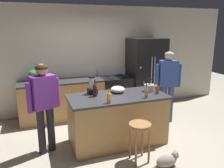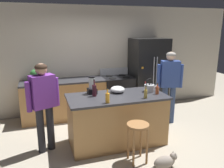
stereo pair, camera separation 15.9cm
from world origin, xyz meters
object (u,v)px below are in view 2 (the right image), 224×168
(person_by_sink_right, at_px, (170,81))
(bottle_soda, at_px, (108,98))
(cat, at_px, (165,161))
(refrigerator, at_px, (148,75))
(stove_range, at_px, (117,94))
(mixing_bowl, at_px, (118,89))
(bottle_vinegar, at_px, (146,94))
(potted_plant, at_px, (35,75))
(kitchen_island, at_px, (117,119))
(bar_stool, at_px, (138,133))
(bottle_cooking_sauce, at_px, (157,90))
(tea_kettle, at_px, (149,88))
(person_by_island_left, at_px, (43,100))
(bottle_wine, at_px, (94,90))
(blender_appliance, at_px, (92,86))

(person_by_sink_right, bearing_deg, bottle_soda, -153.06)
(cat, bearing_deg, refrigerator, 69.73)
(stove_range, xyz_separation_m, cat, (-0.08, -2.55, -0.37))
(cat, xyz_separation_m, mixing_bowl, (-0.39, 1.21, 0.90))
(mixing_bowl, bearing_deg, bottle_soda, -124.25)
(person_by_sink_right, bearing_deg, bottle_vinegar, -140.25)
(potted_plant, bearing_deg, kitchen_island, -47.15)
(person_by_sink_right, xyz_separation_m, bar_stool, (-1.33, -1.25, -0.48))
(refrigerator, bearing_deg, mixing_bowl, -135.17)
(refrigerator, xyz_separation_m, bottle_cooking_sauce, (-0.64, -1.64, 0.07))
(kitchen_island, bearing_deg, tea_kettle, 4.54)
(bar_stool, bearing_deg, person_by_island_left, 149.62)
(person_by_island_left, bearing_deg, stove_range, 37.41)
(refrigerator, bearing_deg, stove_range, 178.34)
(bottle_wine, relative_size, tea_kettle, 1.15)
(kitchen_island, relative_size, bottle_wine, 5.78)
(bottle_soda, xyz_separation_m, tea_kettle, (0.97, 0.40, -0.02))
(refrigerator, bearing_deg, bottle_soda, -132.37)
(bar_stool, xyz_separation_m, blender_appliance, (-0.52, 0.99, 0.57))
(cat, distance_m, tea_kettle, 1.43)
(tea_kettle, bearing_deg, cat, -101.87)
(potted_plant, height_order, bottle_vinegar, potted_plant)
(person_by_sink_right, relative_size, bottle_cooking_sauce, 7.65)
(cat, relative_size, bottle_wine, 1.64)
(cat, height_order, mixing_bowl, mixing_bowl)
(bottle_vinegar, relative_size, bottle_soda, 0.92)
(person_by_sink_right, xyz_separation_m, blender_appliance, (-1.84, -0.26, 0.09))
(person_by_sink_right, relative_size, bottle_wine, 5.23)
(bottle_soda, bearing_deg, stove_range, 66.00)
(stove_range, distance_m, tea_kettle, 1.57)
(refrigerator, relative_size, bar_stool, 2.84)
(cat, relative_size, bottle_cooking_sauce, 2.40)
(refrigerator, relative_size, bottle_vinegar, 8.03)
(cat, height_order, bottle_cooking_sauce, bottle_cooking_sauce)
(potted_plant, distance_m, tea_kettle, 2.60)
(cat, bearing_deg, bottle_cooking_sauce, 71.65)
(stove_range, height_order, bar_stool, stove_range)
(blender_appliance, bearing_deg, kitchen_island, -33.98)
(person_by_island_left, relative_size, potted_plant, 5.31)
(kitchen_island, bearing_deg, bottle_wine, 166.39)
(potted_plant, height_order, blender_appliance, blender_appliance)
(bottle_wine, bearing_deg, bar_stool, -57.79)
(refrigerator, relative_size, potted_plant, 6.32)
(person_by_sink_right, height_order, bottle_vinegar, person_by_sink_right)
(bar_stool, height_order, potted_plant, potted_plant)
(cat, relative_size, mixing_bowl, 1.88)
(cat, relative_size, blender_appliance, 1.53)
(person_by_sink_right, bearing_deg, blender_appliance, -171.98)
(bottle_cooking_sauce, relative_size, mixing_bowl, 0.78)
(bar_stool, height_order, blender_appliance, blender_appliance)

